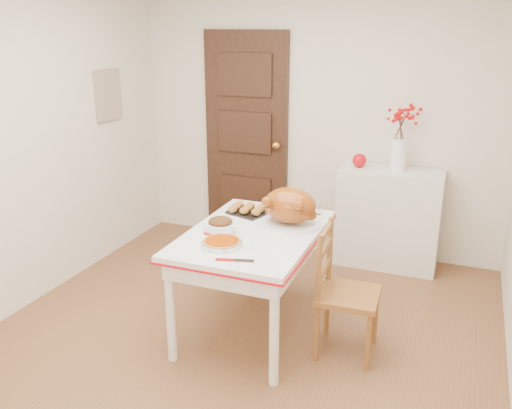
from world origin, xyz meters
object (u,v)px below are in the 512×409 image
at_px(turkey_platter, 290,207).
at_px(kitchen_table, 253,281).
at_px(chair_oak, 349,292).
at_px(pumpkin_pie, 222,242).
at_px(sideboard, 388,218).

bearing_deg(turkey_platter, kitchen_table, -144.07).
bearing_deg(chair_oak, pumpkin_pie, 106.73).
height_order(turkey_platter, pumpkin_pie, turkey_platter).
relative_size(sideboard, pumpkin_pie, 3.45).
xyz_separation_m(sideboard, turkey_platter, (-0.52, -1.30, 0.45)).
height_order(sideboard, pumpkin_pie, sideboard).
bearing_deg(sideboard, kitchen_table, -115.48).
bearing_deg(chair_oak, turkey_platter, 61.67).
relative_size(chair_oak, pumpkin_pie, 3.42).
distance_m(kitchen_table, turkey_platter, 0.59).
bearing_deg(chair_oak, kitchen_table, 84.14).
bearing_deg(pumpkin_pie, chair_oak, 19.17).
distance_m(sideboard, turkey_platter, 1.47).
height_order(kitchen_table, pumpkin_pie, pumpkin_pie).
xyz_separation_m(kitchen_table, chair_oak, (0.69, -0.04, 0.06)).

